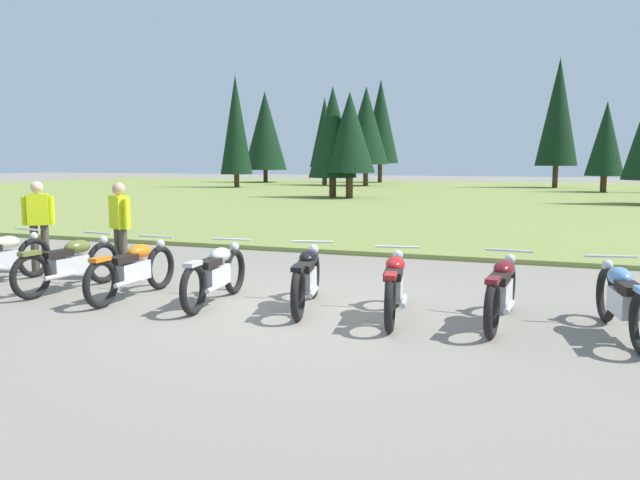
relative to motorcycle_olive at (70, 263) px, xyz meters
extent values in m
plane|color=gray|center=(3.94, 0.08, -0.44)|extent=(140.00, 140.00, 0.00)
cube|color=olive|center=(3.94, 27.06, -0.39)|extent=(80.00, 44.00, 0.10)
cylinder|color=#47331E|center=(-13.63, 31.80, 0.07)|extent=(0.36, 0.36, 1.01)
cone|color=black|center=(-13.63, 31.80, 3.95)|extent=(2.21, 2.21, 6.75)
cylinder|color=#47331E|center=(-5.91, 37.30, 0.40)|extent=(0.36, 0.36, 1.67)
cone|color=black|center=(-5.91, 37.30, 4.03)|extent=(3.29, 3.29, 5.60)
cylinder|color=#47331E|center=(-9.17, 37.46, 0.28)|extent=(0.36, 0.36, 1.44)
cone|color=black|center=(-9.17, 37.46, 3.59)|extent=(2.22, 2.22, 5.16)
cylinder|color=#47331E|center=(-15.78, 41.15, 0.14)|extent=(0.36, 0.36, 1.15)
cone|color=black|center=(-15.78, 41.15, 3.96)|extent=(3.59, 3.59, 6.48)
cylinder|color=#47331E|center=(-6.66, 44.22, 0.41)|extent=(0.36, 0.36, 1.70)
cone|color=black|center=(-6.66, 44.22, 4.70)|extent=(3.04, 3.04, 6.87)
cylinder|color=#47331E|center=(9.85, 33.44, 0.10)|extent=(0.36, 0.36, 1.07)
cone|color=black|center=(9.85, 33.44, 2.80)|extent=(2.21, 2.21, 4.34)
cylinder|color=#47331E|center=(7.16, 38.72, 0.36)|extent=(0.36, 0.36, 1.60)
cone|color=black|center=(7.16, 38.72, 4.77)|extent=(2.78, 2.78, 7.22)
cylinder|color=#47331E|center=(-2.59, 22.81, 0.25)|extent=(0.36, 0.36, 1.37)
cone|color=black|center=(-2.59, 22.81, 2.94)|extent=(2.58, 2.58, 4.01)
cylinder|color=#47331E|center=(-3.56, 23.04, 0.12)|extent=(0.36, 0.36, 1.12)
cone|color=black|center=(-3.56, 23.04, 2.98)|extent=(2.47, 2.47, 4.59)
torus|color=black|center=(-1.41, 0.70, -0.09)|extent=(0.18, 0.71, 0.70)
ellipsoid|color=beige|center=(-1.47, 0.19, 0.24)|extent=(0.32, 0.51, 0.22)
cylinder|color=silver|center=(-1.42, 0.61, 0.42)|extent=(0.62, 0.11, 0.03)
sphere|color=silver|center=(-1.40, 0.72, 0.29)|extent=(0.14, 0.14, 0.14)
torus|color=black|center=(0.09, 0.68, -0.09)|extent=(0.19, 0.71, 0.70)
torus|color=black|center=(-0.10, -0.71, -0.09)|extent=(0.19, 0.71, 0.70)
cube|color=silver|center=(0.00, -0.01, -0.04)|extent=(0.28, 0.66, 0.28)
ellipsoid|color=brown|center=(0.02, 0.17, 0.24)|extent=(0.32, 0.51, 0.22)
cube|color=black|center=(-0.03, -0.23, 0.18)|extent=(0.28, 0.51, 0.10)
cube|color=brown|center=(-0.10, -0.71, 0.25)|extent=(0.18, 0.34, 0.06)
cylinder|color=silver|center=(0.08, 0.58, 0.42)|extent=(0.62, 0.11, 0.03)
sphere|color=silver|center=(0.09, 0.70, 0.29)|extent=(0.14, 0.14, 0.14)
cylinder|color=silver|center=(0.09, -0.33, -0.14)|extent=(0.14, 0.55, 0.07)
torus|color=black|center=(1.26, 0.60, -0.09)|extent=(0.11, 0.70, 0.70)
torus|color=black|center=(1.24, -0.80, -0.09)|extent=(0.11, 0.70, 0.70)
cube|color=silver|center=(1.25, -0.10, -0.04)|extent=(0.21, 0.64, 0.28)
ellipsoid|color=orange|center=(1.25, 0.08, 0.24)|extent=(0.27, 0.48, 0.22)
cube|color=black|center=(1.25, -0.32, 0.18)|extent=(0.23, 0.48, 0.10)
cube|color=orange|center=(1.24, -0.80, 0.25)|extent=(0.14, 0.32, 0.06)
cylinder|color=silver|center=(1.26, 0.50, 0.42)|extent=(0.62, 0.04, 0.03)
sphere|color=silver|center=(1.26, 0.62, 0.29)|extent=(0.14, 0.14, 0.14)
cylinder|color=silver|center=(1.39, -0.40, -0.14)|extent=(0.08, 0.55, 0.07)
torus|color=black|center=(2.54, 0.69, -0.09)|extent=(0.16, 0.71, 0.70)
torus|color=black|center=(2.66, -0.70, -0.09)|extent=(0.16, 0.71, 0.70)
cube|color=silver|center=(2.60, -0.01, -0.04)|extent=(0.26, 0.66, 0.28)
ellipsoid|color=#B7B7BC|center=(2.58, 0.17, 0.24)|extent=(0.30, 0.50, 0.22)
cube|color=black|center=(2.62, -0.23, 0.18)|extent=(0.26, 0.50, 0.10)
cube|color=#B7B7BC|center=(2.66, -0.70, 0.25)|extent=(0.17, 0.33, 0.06)
cylinder|color=silver|center=(2.54, 0.59, 0.42)|extent=(0.62, 0.09, 0.03)
sphere|color=silver|center=(2.53, 0.71, 0.29)|extent=(0.14, 0.14, 0.14)
cylinder|color=silver|center=(2.76, -0.29, -0.14)|extent=(0.12, 0.55, 0.07)
torus|color=black|center=(3.78, 0.86, -0.09)|extent=(0.25, 0.71, 0.70)
torus|color=black|center=(4.08, -0.51, -0.09)|extent=(0.25, 0.71, 0.70)
cube|color=silver|center=(3.93, 0.17, -0.04)|extent=(0.33, 0.67, 0.28)
ellipsoid|color=black|center=(3.89, 0.35, 0.24)|extent=(0.36, 0.52, 0.22)
cube|color=black|center=(3.98, -0.04, 0.18)|extent=(0.32, 0.52, 0.10)
cube|color=black|center=(4.08, -0.51, 0.25)|extent=(0.21, 0.34, 0.06)
cylinder|color=silver|center=(3.80, 0.76, 0.42)|extent=(0.61, 0.17, 0.03)
sphere|color=silver|center=(3.77, 0.88, 0.29)|extent=(0.14, 0.14, 0.14)
cylinder|color=silver|center=(4.13, -0.09, -0.14)|extent=(0.19, 0.55, 0.07)
torus|color=black|center=(5.09, 0.74, -0.09)|extent=(0.22, 0.71, 0.70)
torus|color=black|center=(5.32, -0.64, -0.09)|extent=(0.22, 0.71, 0.70)
cube|color=silver|center=(5.20, 0.05, -0.04)|extent=(0.30, 0.66, 0.28)
ellipsoid|color=#AD1919|center=(5.17, 0.22, 0.24)|extent=(0.34, 0.52, 0.22)
cube|color=black|center=(5.24, -0.17, 0.18)|extent=(0.30, 0.51, 0.10)
cube|color=#AD1919|center=(5.32, -0.64, 0.25)|extent=(0.19, 0.34, 0.06)
cylinder|color=silver|center=(5.10, 0.64, 0.42)|extent=(0.62, 0.14, 0.03)
sphere|color=silver|center=(5.08, 0.76, 0.29)|extent=(0.14, 0.14, 0.14)
cylinder|color=silver|center=(5.39, -0.23, -0.14)|extent=(0.16, 0.55, 0.07)
torus|color=black|center=(6.59, 0.90, -0.09)|extent=(0.15, 0.71, 0.70)
torus|color=black|center=(6.49, -0.50, -0.09)|extent=(0.15, 0.71, 0.70)
cube|color=silver|center=(6.54, 0.20, -0.04)|extent=(0.24, 0.65, 0.28)
ellipsoid|color=maroon|center=(6.55, 0.38, 0.24)|extent=(0.29, 0.50, 0.22)
cube|color=black|center=(6.52, -0.02, 0.18)|extent=(0.25, 0.49, 0.10)
cube|color=maroon|center=(6.49, -0.50, 0.25)|extent=(0.16, 0.33, 0.06)
cylinder|color=silver|center=(6.58, 0.80, 0.42)|extent=(0.62, 0.07, 0.03)
sphere|color=silver|center=(6.59, 0.92, 0.29)|extent=(0.14, 0.14, 0.14)
cylinder|color=silver|center=(6.66, -0.11, -0.14)|extent=(0.11, 0.55, 0.07)
torus|color=black|center=(7.79, 0.81, -0.09)|extent=(0.23, 0.71, 0.70)
cube|color=silver|center=(7.92, 0.13, -0.04)|extent=(0.31, 0.67, 0.28)
ellipsoid|color=#598CC6|center=(7.88, 0.30, 0.24)|extent=(0.34, 0.52, 0.22)
cube|color=black|center=(7.96, -0.09, 0.18)|extent=(0.30, 0.51, 0.10)
cylinder|color=silver|center=(7.81, 0.72, 0.42)|extent=(0.62, 0.15, 0.03)
sphere|color=silver|center=(7.78, 0.83, 0.29)|extent=(0.14, 0.14, 0.14)
cylinder|color=#4C4233|center=(0.20, 1.08, 0.00)|extent=(0.14, 0.14, 0.88)
cylinder|color=#4C4233|center=(0.03, 1.16, 0.00)|extent=(0.14, 0.14, 0.88)
cube|color=#D8EA19|center=(0.12, 1.12, 0.72)|extent=(0.42, 0.36, 0.56)
sphere|color=tan|center=(0.12, 1.12, 1.12)|extent=(0.22, 0.22, 0.22)
cylinder|color=#D8EA19|center=(0.32, 1.02, 0.70)|extent=(0.09, 0.09, 0.52)
cylinder|color=#D8EA19|center=(-0.09, 1.22, 0.70)|extent=(0.09, 0.09, 0.52)
cylinder|color=#4C4233|center=(-1.58, 1.17, 0.00)|extent=(0.14, 0.14, 0.88)
cylinder|color=#4C4233|center=(-1.72, 1.06, 0.00)|extent=(0.14, 0.14, 0.88)
cube|color=#D8EA19|center=(-1.65, 1.11, 0.72)|extent=(0.42, 0.40, 0.56)
sphere|color=beige|center=(-1.65, 1.11, 1.12)|extent=(0.22, 0.22, 0.22)
cylinder|color=#D8EA19|center=(-1.47, 1.26, 0.70)|extent=(0.09, 0.09, 0.52)
cylinder|color=#D8EA19|center=(-1.83, 0.97, 0.70)|extent=(0.09, 0.09, 0.52)
camera|label=1|loc=(7.10, -7.92, 1.63)|focal=35.78mm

